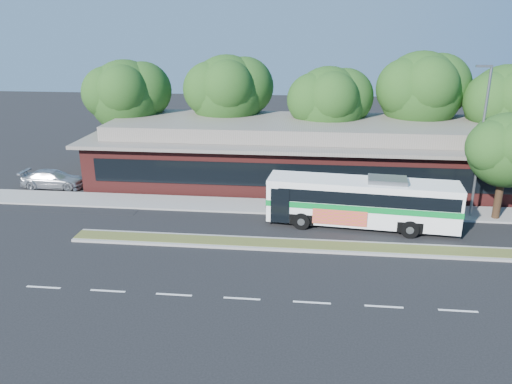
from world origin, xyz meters
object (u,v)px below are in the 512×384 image
sidewalk_tree (511,148)px  lamp_post (481,139)px  sedan (53,179)px  transit_bus (363,199)px

sidewalk_tree → lamp_post: bearing=175.5°
lamp_post → sedan: (-28.11, 2.73, -4.25)m
sidewalk_tree → sedan: bearing=174.5°
lamp_post → sidewalk_tree: size_ratio=1.40×
transit_bus → sedan: size_ratio=2.45×
transit_bus → sidewalk_tree: 9.15m
sedan → lamp_post: bearing=-97.6°
sedan → sidewalk_tree: bearing=-97.6°
transit_bus → sedan: (-21.36, 4.94, -1.04)m
lamp_post → sedan: 28.56m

